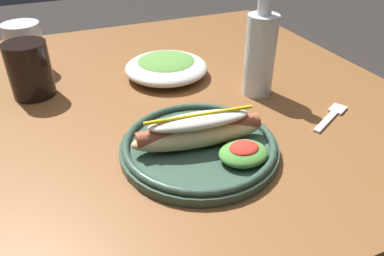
# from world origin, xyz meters

# --- Properties ---
(dining_table) EXTENTS (1.16, 0.97, 0.74)m
(dining_table) POSITION_xyz_m (0.00, 0.00, 0.64)
(dining_table) COLOR brown
(dining_table) RESTS_ON ground_plane
(hot_dog_plate) EXTENTS (0.26, 0.26, 0.08)m
(hot_dog_plate) POSITION_xyz_m (0.08, -0.22, 0.76)
(hot_dog_plate) COLOR #334C3D
(hot_dog_plate) RESTS_ON dining_table
(fork) EXTENTS (0.11, 0.07, 0.00)m
(fork) POSITION_xyz_m (0.36, -0.21, 0.74)
(fork) COLOR silver
(fork) RESTS_ON dining_table
(soda_cup) EXTENTS (0.09, 0.09, 0.11)m
(soda_cup) POSITION_xyz_m (-0.16, 0.10, 0.80)
(soda_cup) COLOR black
(soda_cup) RESTS_ON dining_table
(water_cup) EXTENTS (0.08, 0.08, 0.11)m
(water_cup) POSITION_xyz_m (-0.16, 0.24, 0.80)
(water_cup) COLOR silver
(water_cup) RESTS_ON dining_table
(glass_bottle) EXTENTS (0.06, 0.06, 0.23)m
(glass_bottle) POSITION_xyz_m (0.28, -0.07, 0.83)
(glass_bottle) COLOR silver
(glass_bottle) RESTS_ON dining_table
(side_bowl) EXTENTS (0.19, 0.19, 0.05)m
(side_bowl) POSITION_xyz_m (0.13, 0.08, 0.76)
(side_bowl) COLOR silver
(side_bowl) RESTS_ON dining_table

